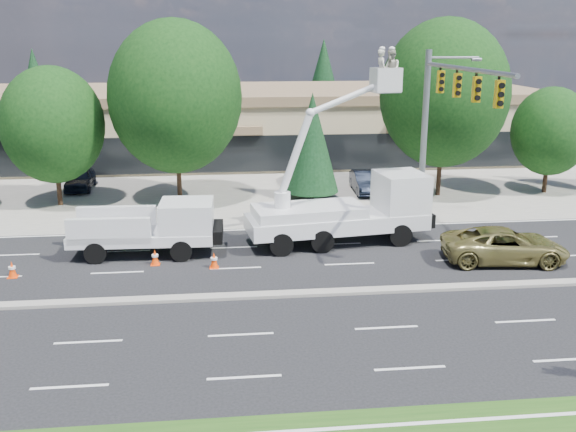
{
  "coord_description": "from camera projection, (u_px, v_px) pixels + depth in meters",
  "views": [
    {
      "loc": [
        -0.51,
        -22.87,
        9.71
      ],
      "look_at": [
        2.23,
        2.77,
        2.4
      ],
      "focal_mm": 40.0,
      "sensor_mm": 36.0,
      "label": 1
    }
  ],
  "objects": [
    {
      "name": "utility_pickup",
      "position": [
        153.0,
        233.0,
        29.16
      ],
      "size": [
        6.49,
        2.72,
        2.46
      ],
      "rotation": [
        0.0,
        0.0,
        -0.03
      ],
      "color": "white",
      "rests_on": "ground"
    },
    {
      "name": "tree_back_b",
      "position": [
        182.0,
        75.0,
        62.74
      ],
      "size": [
        5.55,
        5.55,
        10.94
      ],
      "color": "#332114",
      "rests_on": "ground"
    },
    {
      "name": "tree_front_f",
      "position": [
        444.0,
        93.0,
        38.53
      ],
      "size": [
        7.76,
        7.76,
        10.76
      ],
      "color": "#332114",
      "rests_on": "ground"
    },
    {
      "name": "traffic_cone_c",
      "position": [
        214.0,
        260.0,
        27.6
      ],
      "size": [
        0.4,
        0.4,
        0.7
      ],
      "color": "#FE4108",
      "rests_on": "ground"
    },
    {
      "name": "signal_mast",
      "position": [
        440.0,
        114.0,
        30.69
      ],
      "size": [
        2.76,
        10.16,
        9.0
      ],
      "color": "gray",
      "rests_on": "ground"
    },
    {
      "name": "concrete_apron",
      "position": [
        229.0,
        182.0,
        43.71
      ],
      "size": [
        140.0,
        22.0,
        0.01
      ],
      "primitive_type": "cube",
      "color": "gray",
      "rests_on": "ground"
    },
    {
      "name": "ground",
      "position": [
        238.0,
        297.0,
        24.58
      ],
      "size": [
        140.0,
        140.0,
        0.0
      ],
      "primitive_type": "plane",
      "color": "black",
      "rests_on": "ground"
    },
    {
      "name": "tree_front_g",
      "position": [
        551.0,
        131.0,
        39.91
      ],
      "size": [
        4.8,
        4.8,
        6.66
      ],
      "color": "#332114",
      "rests_on": "ground"
    },
    {
      "name": "traffic_cone_a",
      "position": [
        12.0,
        269.0,
        26.54
      ],
      "size": [
        0.4,
        0.4,
        0.7
      ],
      "color": "#FE4108",
      "rests_on": "ground"
    },
    {
      "name": "tree_front_c",
      "position": [
        53.0,
        125.0,
        36.61
      ],
      "size": [
        5.83,
        5.83,
        8.09
      ],
      "color": "#332114",
      "rests_on": "ground"
    },
    {
      "name": "parked_car_west",
      "position": [
        80.0,
        179.0,
        41.6
      ],
      "size": [
        1.76,
        4.1,
        1.38
      ],
      "primitive_type": "imported",
      "rotation": [
        0.0,
        0.0,
        0.03
      ],
      "color": "black",
      "rests_on": "ground"
    },
    {
      "name": "minivan",
      "position": [
        505.0,
        245.0,
        28.26
      ],
      "size": [
        5.7,
        3.13,
        1.51
      ],
      "primitive_type": "imported",
      "rotation": [
        0.0,
        0.0,
        1.45
      ],
      "color": "olive",
      "rests_on": "ground"
    },
    {
      "name": "road_median",
      "position": [
        238.0,
        296.0,
        24.56
      ],
      "size": [
        120.0,
        0.55,
        0.12
      ],
      "primitive_type": "cube",
      "color": "gray",
      "rests_on": "ground"
    },
    {
      "name": "traffic_cone_b",
      "position": [
        155.0,
        257.0,
        27.99
      ],
      "size": [
        0.4,
        0.4,
        0.7
      ],
      "color": "#FE4108",
      "rests_on": "ground"
    },
    {
      "name": "tree_front_e",
      "position": [
        312.0,
        143.0,
        38.49
      ],
      "size": [
        3.27,
        3.27,
        6.45
      ],
      "color": "#332114",
      "rests_on": "ground"
    },
    {
      "name": "tree_back_a",
      "position": [
        36.0,
        90.0,
        61.67
      ],
      "size": [
        4.31,
        4.31,
        8.49
      ],
      "color": "#332114",
      "rests_on": "ground"
    },
    {
      "name": "bucket_truck",
      "position": [
        352.0,
        202.0,
        30.65
      ],
      "size": [
        8.9,
        3.76,
        9.19
      ],
      "rotation": [
        0.0,
        0.0,
        0.14
      ],
      "color": "white",
      "rests_on": "ground"
    },
    {
      "name": "tree_back_d",
      "position": [
        439.0,
        79.0,
        65.54
      ],
      "size": [
        5.05,
        5.05,
        9.96
      ],
      "color": "#332114",
      "rests_on": "ground"
    },
    {
      "name": "tree_back_c",
      "position": [
        323.0,
        83.0,
        64.41
      ],
      "size": [
        4.75,
        4.75,
        9.36
      ],
      "color": "#332114",
      "rests_on": "ground"
    },
    {
      "name": "parked_car_east",
      "position": [
        365.0,
        182.0,
        40.77
      ],
      "size": [
        1.59,
        4.17,
        1.36
      ],
      "primitive_type": "imported",
      "rotation": [
        0.0,
        0.0,
        -0.04
      ],
      "color": "black",
      "rests_on": "ground"
    },
    {
      "name": "tree_front_d",
      "position": [
        175.0,
        97.0,
        36.91
      ],
      "size": [
        7.69,
        7.69,
        10.67
      ],
      "color": "#332114",
      "rests_on": "ground"
    },
    {
      "name": "strip_mall",
      "position": [
        226.0,
        122.0,
        52.48
      ],
      "size": [
        50.4,
        15.4,
        5.5
      ],
      "color": "tan",
      "rests_on": "ground"
    }
  ]
}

